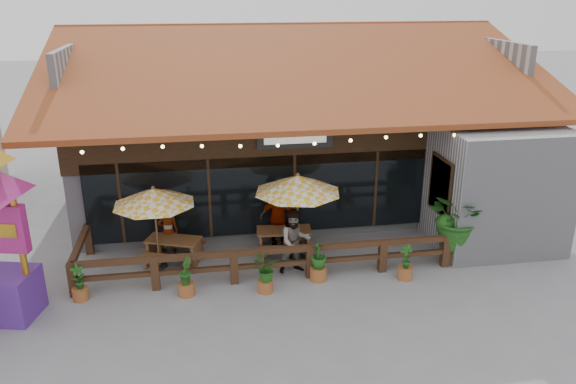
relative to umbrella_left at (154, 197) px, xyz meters
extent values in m
plane|color=gray|center=(4.48, -0.73, -2.07)|extent=(100.00, 100.00, 0.00)
cube|color=#ACABB0|center=(4.48, 6.27, -0.07)|extent=(14.00, 10.00, 4.00)
cube|color=#352310|center=(2.98, 1.19, 1.13)|extent=(11.00, 0.16, 1.60)
cube|color=black|center=(2.98, 1.17, -0.57)|extent=(10.00, 0.12, 2.40)
cube|color=#FFB972|center=(2.98, 1.37, -0.57)|extent=(9.80, 0.05, 2.20)
cube|color=#ACABB0|center=(9.73, -0.08, -0.27)|extent=(3.50, 2.70, 3.60)
cube|color=#B22B1C|center=(7.92, -0.23, -0.07)|extent=(0.06, 1.20, 1.50)
cube|color=#352310|center=(7.91, -0.23, -0.07)|extent=(0.04, 1.34, 1.64)
cube|color=#954021|center=(4.48, 2.77, 2.83)|extent=(15.50, 7.05, 2.37)
cube|color=#954021|center=(4.48, 9.77, 2.83)|extent=(15.50, 7.05, 2.37)
cube|color=#954021|center=(4.48, 6.27, 3.95)|extent=(15.50, 0.30, 0.12)
cube|color=#ACABB0|center=(-2.52, 6.27, 2.63)|extent=(0.20, 9.00, 1.80)
cube|color=#ACABB0|center=(11.48, 6.27, 2.63)|extent=(0.20, 9.00, 1.80)
cube|color=black|center=(3.98, 1.07, 1.13)|extent=(2.20, 0.10, 0.55)
cube|color=silver|center=(3.98, 1.01, 1.13)|extent=(1.80, 0.02, 0.25)
cube|color=#352310|center=(-1.02, 1.13, -0.57)|extent=(0.08, 0.08, 2.40)
cube|color=#352310|center=(1.48, 1.13, -0.57)|extent=(0.08, 0.08, 2.40)
cube|color=#352310|center=(3.98, 1.13, -0.57)|extent=(0.08, 0.08, 2.40)
cube|color=#352310|center=(6.48, 1.13, -0.57)|extent=(0.08, 0.08, 2.40)
sphere|color=#FFE28C|center=(-1.52, -0.65, 1.48)|extent=(0.09, 0.09, 0.09)
sphere|color=#FFE28C|center=(-0.57, -0.65, 1.52)|extent=(0.09, 0.09, 0.09)
sphere|color=#FFE28C|center=(0.38, -0.65, 1.53)|extent=(0.09, 0.09, 0.09)
sphere|color=#FFE28C|center=(1.33, -0.65, 1.50)|extent=(0.09, 0.09, 0.09)
sphere|color=#FFE28C|center=(2.28, -0.65, 1.46)|extent=(0.09, 0.09, 0.09)
sphere|color=#FFE28C|center=(3.23, -0.65, 1.43)|extent=(0.09, 0.09, 0.09)
sphere|color=#FFE28C|center=(4.18, -0.65, 1.44)|extent=(0.09, 0.09, 0.09)
sphere|color=#FFE28C|center=(5.13, -0.65, 1.48)|extent=(0.09, 0.09, 0.09)
sphere|color=#FFE28C|center=(6.08, -0.65, 1.52)|extent=(0.09, 0.09, 0.09)
sphere|color=#FFE28C|center=(7.03, -0.65, 1.53)|extent=(0.09, 0.09, 0.09)
sphere|color=#FFE28C|center=(7.98, -0.65, 1.50)|extent=(0.09, 0.09, 0.09)
cube|color=#472819|center=(-2.02, -1.23, -1.62)|extent=(0.20, 0.20, 0.90)
cube|color=#472819|center=(-0.02, -1.23, -1.62)|extent=(0.20, 0.20, 0.90)
cube|color=#472819|center=(1.98, -1.23, -1.62)|extent=(0.20, 0.20, 0.90)
cube|color=#472819|center=(3.98, -1.23, -1.62)|extent=(0.20, 0.20, 0.90)
cube|color=#472819|center=(5.98, -1.23, -1.62)|extent=(0.20, 0.20, 0.90)
cube|color=#472819|center=(7.78, -1.23, -1.62)|extent=(0.20, 0.20, 0.90)
cube|color=#472819|center=(2.88, -1.23, -1.22)|extent=(9.80, 0.16, 0.14)
cube|color=#472819|center=(2.88, -1.23, -1.62)|extent=(9.80, 0.12, 0.12)
cube|color=#472819|center=(-2.02, 0.02, -1.22)|extent=(0.16, 2.50, 0.14)
cube|color=#472819|center=(-2.02, 1.17, -1.62)|extent=(0.20, 0.20, 0.90)
cylinder|color=brown|center=(0.00, 0.00, -0.95)|extent=(0.06, 0.06, 2.23)
cone|color=yellow|center=(0.00, 0.00, 0.01)|extent=(2.94, 2.94, 0.44)
sphere|color=brown|center=(0.00, 0.00, 0.26)|extent=(0.10, 0.10, 0.10)
cylinder|color=black|center=(0.00, 0.00, -2.04)|extent=(0.43, 0.43, 0.06)
cylinder|color=brown|center=(3.84, -0.13, -0.86)|extent=(0.06, 0.06, 2.42)
cone|color=yellow|center=(3.84, -0.13, 0.19)|extent=(2.82, 2.82, 0.47)
sphere|color=brown|center=(3.84, -0.13, 0.45)|extent=(0.11, 0.11, 0.11)
cylinder|color=black|center=(3.84, -0.13, -2.04)|extent=(0.46, 0.46, 0.06)
cube|color=brown|center=(0.41, 0.23, -1.38)|extent=(1.63, 1.18, 0.06)
cube|color=brown|center=(-0.19, 0.46, -1.72)|extent=(0.30, 0.63, 0.69)
cube|color=brown|center=(1.02, 0.00, -1.72)|extent=(0.30, 0.63, 0.69)
cube|color=brown|center=(0.23, -0.24, -1.66)|extent=(1.48, 0.77, 0.05)
cube|color=brown|center=(0.59, 0.71, -1.66)|extent=(1.48, 0.77, 0.05)
cube|color=brown|center=(3.52, 0.28, -1.35)|extent=(1.61, 0.86, 0.06)
cube|color=brown|center=(2.85, 0.34, -1.71)|extent=(0.14, 0.68, 0.72)
cube|color=brown|center=(4.20, 0.22, -1.71)|extent=(0.14, 0.68, 0.72)
cube|color=brown|center=(3.48, -0.25, -1.64)|extent=(1.57, 0.41, 0.05)
cube|color=brown|center=(3.57, 0.81, -1.64)|extent=(1.57, 0.41, 0.05)
cube|color=#53268D|center=(-3.44, -1.91, -1.51)|extent=(1.72, 1.45, 1.12)
cylinder|color=#C38922|center=(-2.78, -1.91, -0.01)|extent=(0.15, 0.15, 1.87)
cylinder|color=#955228|center=(8.10, -0.93, -1.84)|extent=(0.61, 0.61, 0.45)
imported|color=#275C1A|center=(8.10, -0.93, -0.70)|extent=(2.01, 2.11, 1.84)
sphere|color=#275C1A|center=(8.26, -1.03, -1.04)|extent=(0.61, 0.61, 0.61)
sphere|color=#275C1A|center=(7.98, -0.78, -0.84)|extent=(0.53, 0.53, 0.53)
imported|color=#352310|center=(0.26, 0.65, -1.29)|extent=(0.57, 0.38, 1.55)
imported|color=#352310|center=(3.64, -0.87, -1.17)|extent=(0.96, 0.79, 1.80)
imported|color=#352310|center=(3.45, 0.76, -1.14)|extent=(1.18, 0.76, 1.86)
cylinder|color=#955228|center=(-1.83, -1.45, -1.91)|extent=(0.39, 0.39, 0.31)
imported|color=#275C1A|center=(-1.83, -1.45, -1.43)|extent=(0.41, 0.35, 0.64)
cylinder|color=#955228|center=(0.74, -1.65, -1.90)|extent=(0.42, 0.42, 0.33)
imported|color=#275C1A|center=(0.74, -1.65, -1.39)|extent=(0.35, 0.41, 0.69)
cylinder|color=#955228|center=(2.71, -1.81, -1.91)|extent=(0.39, 0.39, 0.31)
imported|color=#275C1A|center=(2.71, -1.81, -1.43)|extent=(0.69, 0.64, 0.64)
cylinder|color=#955228|center=(4.17, -1.43, -1.89)|extent=(0.45, 0.45, 0.36)
imported|color=#275C1A|center=(4.17, -1.43, -1.34)|extent=(0.59, 0.59, 0.74)
cylinder|color=#955228|center=(6.44, -1.74, -1.91)|extent=(0.40, 0.40, 0.32)
imported|color=#275C1A|center=(6.44, -1.74, -1.42)|extent=(0.39, 0.42, 0.66)
camera|label=1|loc=(1.24, -14.24, 5.21)|focal=35.00mm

